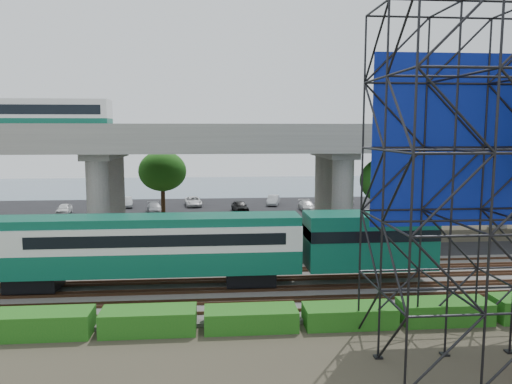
{
  "coord_description": "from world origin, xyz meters",
  "views": [
    {
      "loc": [
        -0.81,
        -28.05,
        9.83
      ],
      "look_at": [
        2.16,
        6.0,
        5.56
      ],
      "focal_mm": 35.0,
      "sensor_mm": 36.0,
      "label": 1
    }
  ],
  "objects": [
    {
      "name": "parking_lot",
      "position": [
        0.0,
        34.0,
        0.04
      ],
      "size": [
        90.0,
        18.0,
        0.08
      ],
      "primitive_type": "cube",
      "color": "black",
      "rests_on": "ground"
    },
    {
      "name": "trees",
      "position": [
        -4.67,
        16.17,
        5.57
      ],
      "size": [
        40.94,
        16.94,
        7.69
      ],
      "color": "#382314",
      "rests_on": "ground"
    },
    {
      "name": "hedge_strip",
      "position": [
        1.01,
        -4.3,
        0.56
      ],
      "size": [
        34.6,
        1.8,
        1.2
      ],
      "color": "#145313",
      "rests_on": "ground"
    },
    {
      "name": "commuter_train",
      "position": [
        -2.93,
        2.0,
        2.88
      ],
      "size": [
        29.3,
        3.06,
        4.3
      ],
      "color": "black",
      "rests_on": "rail_tracks"
    },
    {
      "name": "ballast_bed",
      "position": [
        0.0,
        2.0,
        0.1
      ],
      "size": [
        90.0,
        12.0,
        0.2
      ],
      "primitive_type": "cube",
      "color": "slate",
      "rests_on": "ground"
    },
    {
      "name": "scaffold_tower",
      "position": [
        10.77,
        -7.98,
        7.47
      ],
      "size": [
        9.36,
        6.36,
        15.0
      ],
      "color": "black",
      "rests_on": "ground"
    },
    {
      "name": "harbor_water",
      "position": [
        0.0,
        56.0,
        0.01
      ],
      "size": [
        140.0,
        40.0,
        0.03
      ],
      "primitive_type": "cube",
      "color": "#466574",
      "rests_on": "ground"
    },
    {
      "name": "service_road",
      "position": [
        0.0,
        10.5,
        0.04
      ],
      "size": [
        90.0,
        5.0,
        0.08
      ],
      "primitive_type": "cube",
      "color": "black",
      "rests_on": "ground"
    },
    {
      "name": "parked_cars",
      "position": [
        1.09,
        33.7,
        0.69
      ],
      "size": [
        36.47,
        9.56,
        1.31
      ],
      "color": "white",
      "rests_on": "parking_lot"
    },
    {
      "name": "rail_tracks",
      "position": [
        0.0,
        2.0,
        0.28
      ],
      "size": [
        90.0,
        9.52,
        0.16
      ],
      "color": "#472D1E",
      "rests_on": "ballast_bed"
    },
    {
      "name": "ground",
      "position": [
        0.0,
        0.0,
        0.0
      ],
      "size": [
        140.0,
        140.0,
        0.0
      ],
      "primitive_type": "plane",
      "color": "#474233",
      "rests_on": "ground"
    },
    {
      "name": "overpass",
      "position": [
        -1.13,
        16.0,
        8.21
      ],
      "size": [
        80.0,
        12.0,
        12.4
      ],
      "color": "#9E9B93",
      "rests_on": "ground"
    }
  ]
}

